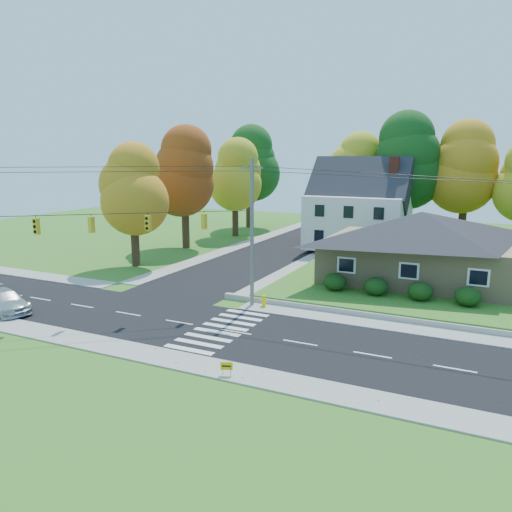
{
  "coord_description": "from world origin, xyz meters",
  "views": [
    {
      "loc": [
        13.07,
        -24.56,
        10.13
      ],
      "look_at": [
        -2.54,
        8.0,
        2.9
      ],
      "focal_mm": 35.0,
      "sensor_mm": 36.0,
      "label": 1
    }
  ],
  "objects_px": {
    "ranch_house": "(420,245)",
    "white_car": "(310,234)",
    "silver_sedan": "(4,301)",
    "fire_hydrant": "(264,301)"
  },
  "relations": [
    {
      "from": "ranch_house",
      "to": "white_car",
      "type": "height_order",
      "value": "ranch_house"
    },
    {
      "from": "silver_sedan",
      "to": "white_car",
      "type": "height_order",
      "value": "white_car"
    },
    {
      "from": "ranch_house",
      "to": "fire_hydrant",
      "type": "height_order",
      "value": "ranch_house"
    },
    {
      "from": "silver_sedan",
      "to": "ranch_house",
      "type": "bearing_deg",
      "value": -34.15
    },
    {
      "from": "white_car",
      "to": "silver_sedan",
      "type": "bearing_deg",
      "value": -116.63
    },
    {
      "from": "ranch_house",
      "to": "silver_sedan",
      "type": "height_order",
      "value": "ranch_house"
    },
    {
      "from": "ranch_house",
      "to": "silver_sedan",
      "type": "distance_m",
      "value": 30.58
    },
    {
      "from": "silver_sedan",
      "to": "white_car",
      "type": "bearing_deg",
      "value": 3.83
    },
    {
      "from": "silver_sedan",
      "to": "white_car",
      "type": "relative_size",
      "value": 1.12
    },
    {
      "from": "silver_sedan",
      "to": "fire_hydrant",
      "type": "bearing_deg",
      "value": -44.12
    }
  ]
}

